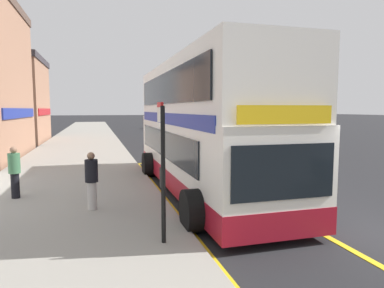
# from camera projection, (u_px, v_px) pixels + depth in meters

# --- Properties ---
(ground_plane) EXTENTS (260.00, 260.00, 0.00)m
(ground_plane) POSITION_uv_depth(u_px,v_px,m) (152.00, 135.00, 37.71)
(ground_plane) COLOR black
(pavement_near) EXTENTS (6.00, 76.00, 0.14)m
(pavement_near) POSITION_uv_depth(u_px,v_px,m) (86.00, 135.00, 35.80)
(pavement_near) COLOR gray
(pavement_near) RESTS_ON ground
(double_decker_bus) EXTENTS (3.28, 10.79, 4.40)m
(double_decker_bus) POSITION_uv_depth(u_px,v_px,m) (201.00, 131.00, 11.73)
(double_decker_bus) COLOR white
(double_decker_bus) RESTS_ON ground
(bus_bay_markings) EXTENTS (2.99, 13.79, 0.01)m
(bus_bay_markings) POSITION_uv_depth(u_px,v_px,m) (203.00, 192.00, 11.55)
(bus_bay_markings) COLOR gold
(bus_bay_markings) RESTS_ON ground
(bus_stop_sign) EXTENTS (0.09, 0.51, 2.82)m
(bus_stop_sign) POSITION_uv_depth(u_px,v_px,m) (162.00, 161.00, 6.78)
(bus_stop_sign) COLOR black
(bus_stop_sign) RESTS_ON pavement_near
(parked_car_silver_far) EXTENTS (2.09, 4.20, 1.62)m
(parked_car_silver_far) POSITION_uv_depth(u_px,v_px,m) (158.00, 123.00, 49.48)
(parked_car_silver_far) COLOR #B2B5BA
(parked_car_silver_far) RESTS_ON ground
(pedestrian_waiting_near_sign) EXTENTS (0.34, 0.34, 1.55)m
(pedestrian_waiting_near_sign) POSITION_uv_depth(u_px,v_px,m) (92.00, 179.00, 9.04)
(pedestrian_waiting_near_sign) COLOR #B7B2AD
(pedestrian_waiting_near_sign) RESTS_ON pavement_near
(pedestrian_further_back) EXTENTS (0.34, 0.34, 1.57)m
(pedestrian_further_back) POSITION_uv_depth(u_px,v_px,m) (14.00, 170.00, 10.22)
(pedestrian_further_back) COLOR black
(pedestrian_further_back) RESTS_ON pavement_near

